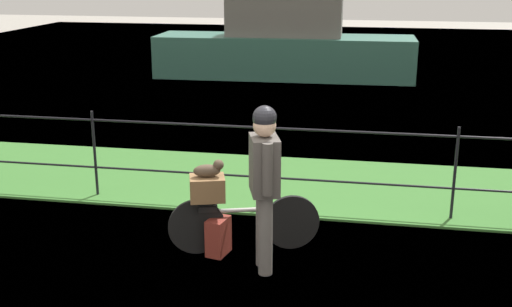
{
  "coord_description": "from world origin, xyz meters",
  "views": [
    {
      "loc": [
        1.24,
        -5.21,
        2.96
      ],
      "look_at": [
        -0.01,
        1.56,
        0.9
      ],
      "focal_mm": 44.81,
      "sensor_mm": 36.0,
      "label": 1
    }
  ],
  "objects_px": {
    "bicycle_main": "(243,223)",
    "wooden_crate": "(207,188)",
    "cyclist_person": "(264,175)",
    "terrier_dog": "(209,169)",
    "moored_boat_near": "(284,48)",
    "backpack_on_paving": "(218,236)"
  },
  "relations": [
    {
      "from": "terrier_dog",
      "to": "cyclist_person",
      "type": "distance_m",
      "value": 0.68
    },
    {
      "from": "cyclist_person",
      "to": "terrier_dog",
      "type": "bearing_deg",
      "value": 155.88
    },
    {
      "from": "bicycle_main",
      "to": "backpack_on_paving",
      "type": "bearing_deg",
      "value": -152.76
    },
    {
      "from": "wooden_crate",
      "to": "moored_boat_near",
      "type": "xyz_separation_m",
      "value": [
        -0.74,
        10.91,
        0.05
      ]
    },
    {
      "from": "bicycle_main",
      "to": "moored_boat_near",
      "type": "height_order",
      "value": "moored_boat_near"
    },
    {
      "from": "terrier_dog",
      "to": "cyclist_person",
      "type": "relative_size",
      "value": 0.19
    },
    {
      "from": "bicycle_main",
      "to": "cyclist_person",
      "type": "distance_m",
      "value": 0.83
    },
    {
      "from": "bicycle_main",
      "to": "backpack_on_paving",
      "type": "relative_size",
      "value": 3.88
    },
    {
      "from": "bicycle_main",
      "to": "backpack_on_paving",
      "type": "height_order",
      "value": "bicycle_main"
    },
    {
      "from": "wooden_crate",
      "to": "backpack_on_paving",
      "type": "distance_m",
      "value": 0.54
    },
    {
      "from": "backpack_on_paving",
      "to": "bicycle_main",
      "type": "bearing_deg",
      "value": 130.0
    },
    {
      "from": "bicycle_main",
      "to": "wooden_crate",
      "type": "bearing_deg",
      "value": -162.72
    },
    {
      "from": "terrier_dog",
      "to": "moored_boat_near",
      "type": "bearing_deg",
      "value": 93.99
    },
    {
      "from": "terrier_dog",
      "to": "backpack_on_paving",
      "type": "distance_m",
      "value": 0.73
    },
    {
      "from": "wooden_crate",
      "to": "cyclist_person",
      "type": "bearing_deg",
      "value": -22.77
    },
    {
      "from": "terrier_dog",
      "to": "backpack_on_paving",
      "type": "xyz_separation_m",
      "value": [
        0.09,
        -0.02,
        -0.73
      ]
    },
    {
      "from": "bicycle_main",
      "to": "moored_boat_near",
      "type": "bearing_deg",
      "value": 95.73
    },
    {
      "from": "terrier_dog",
      "to": "cyclist_person",
      "type": "bearing_deg",
      "value": -24.12
    },
    {
      "from": "bicycle_main",
      "to": "cyclist_person",
      "type": "height_order",
      "value": "cyclist_person"
    },
    {
      "from": "terrier_dog",
      "to": "cyclist_person",
      "type": "xyz_separation_m",
      "value": [
        0.62,
        -0.28,
        0.07
      ]
    },
    {
      "from": "backpack_on_paving",
      "to": "moored_boat_near",
      "type": "xyz_separation_m",
      "value": [
        -0.85,
        10.92,
        0.58
      ]
    },
    {
      "from": "bicycle_main",
      "to": "cyclist_person",
      "type": "bearing_deg",
      "value": -51.87
    }
  ]
}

